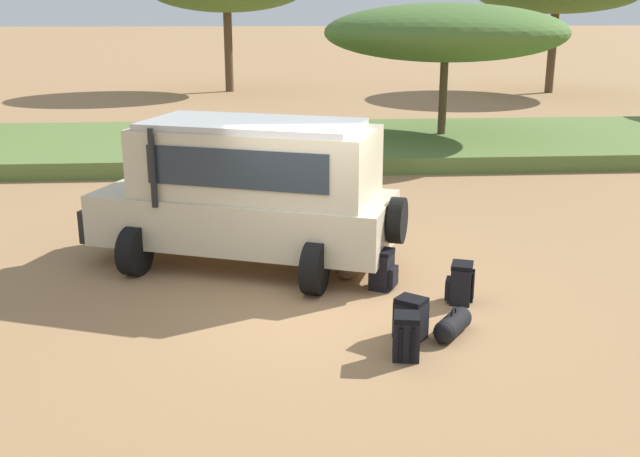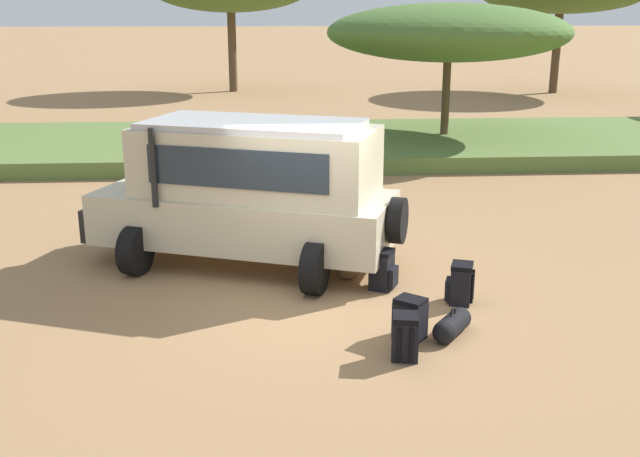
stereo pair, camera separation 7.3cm
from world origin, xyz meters
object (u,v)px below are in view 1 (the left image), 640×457
Objects in this scene: backpack_near_rear_wheel at (406,336)px; acacia_tree_right_mid at (446,32)px; safari_vehicle at (249,190)px; duffel_bag_soft_canvas at (350,264)px; duffel_bag_low_black_case at (453,325)px; backpack_outermost at (383,270)px; backpack_cluster_center at (460,283)px; backpack_beside_front_wheel at (410,319)px.

acacia_tree_right_mid is (3.74, 14.16, 3.17)m from backpack_near_rear_wheel.
duffel_bag_soft_canvas is at bearing -20.51° from safari_vehicle.
backpack_near_rear_wheel is at bearing -140.98° from duffel_bag_low_black_case.
backpack_near_rear_wheel is 0.74× the size of duffel_bag_soft_canvas.
duffel_bag_low_black_case is (0.66, -1.79, -0.15)m from backpack_outermost.
safari_vehicle is at bearing 148.03° from backpack_cluster_center.
backpack_cluster_center is at bearing -31.97° from safari_vehicle.
duffel_bag_soft_canvas is at bearing 101.52° from backpack_beside_front_wheel.
backpack_near_rear_wheel reaches higher than duffel_bag_low_black_case.
backpack_outermost is at bearing 92.56° from backpack_beside_front_wheel.
safari_vehicle is 6.92× the size of duffel_bag_soft_canvas.
duffel_bag_soft_canvas reaches higher than duffel_bag_low_black_case.
duffel_bag_soft_canvas is (-0.35, 3.06, -0.12)m from backpack_near_rear_wheel.
acacia_tree_right_mid reaches higher than safari_vehicle.
backpack_beside_front_wheel is at bearing -176.30° from duffel_bag_low_black_case.
duffel_bag_soft_canvas is (-0.43, 0.67, -0.14)m from backpack_outermost.
safari_vehicle reaches higher than duffel_bag_soft_canvas.
backpack_near_rear_wheel is 0.08× the size of acacia_tree_right_mid.
duffel_bag_soft_canvas is (-1.48, 1.33, -0.13)m from backpack_cluster_center.
backpack_beside_front_wheel is 0.96× the size of backpack_near_rear_wheel.
backpack_beside_front_wheel is at bearing -55.53° from safari_vehicle.
backpack_outermost reaches higher than duffel_bag_low_black_case.
safari_vehicle is 3.78m from backpack_cluster_center.
backpack_near_rear_wheel is 14.98m from acacia_tree_right_mid.
duffel_bag_low_black_case is (2.71, -3.06, -1.14)m from safari_vehicle.
backpack_near_rear_wheel is 0.93× the size of backpack_outermost.
acacia_tree_right_mid is at bearing 75.25° from backpack_beside_front_wheel.
backpack_cluster_center is at bearing -41.92° from duffel_bag_soft_canvas.
backpack_near_rear_wheel is at bearing -91.92° from backpack_outermost.
backpack_cluster_center is 0.97× the size of backpack_outermost.
backpack_beside_front_wheel is 0.89× the size of backpack_outermost.
backpack_near_rear_wheel is (-1.13, -1.73, -0.01)m from backpack_cluster_center.
backpack_outermost is 0.81m from duffel_bag_soft_canvas.
duffel_bag_soft_canvas is (1.62, -0.61, -1.13)m from safari_vehicle.
backpack_outermost reaches higher than backpack_cluster_center.
backpack_cluster_center reaches higher than backpack_near_rear_wheel.
acacia_tree_right_mid reaches higher than backpack_cluster_center.
duffel_bag_low_black_case is at bearing -48.48° from safari_vehicle.
duffel_bag_low_black_case is at bearing -102.47° from acacia_tree_right_mid.
backpack_cluster_center is 13.09m from acacia_tree_right_mid.
duffel_bag_soft_canvas is at bearing 138.08° from backpack_cluster_center.
backpack_outermost is (-0.08, 1.82, 0.03)m from backpack_beside_front_wheel.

